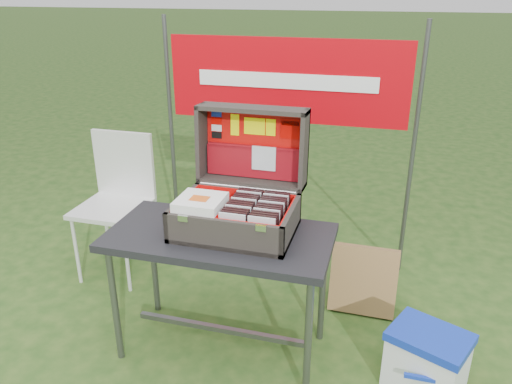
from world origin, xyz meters
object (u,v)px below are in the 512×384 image
(cardboard_box, at_px, (363,280))
(chair, at_px, (112,210))
(cooler, at_px, (427,360))
(suitcase, at_px, (239,175))
(table, at_px, (221,293))

(cardboard_box, bearing_deg, chair, -178.81)
(cardboard_box, bearing_deg, cooler, -57.52)
(chair, bearing_deg, suitcase, -23.11)
(suitcase, relative_size, cooler, 1.62)
(cooler, distance_m, chair, 2.14)
(suitcase, distance_m, cooler, 1.31)
(table, distance_m, chair, 1.12)
(chair, xyz_separation_m, cardboard_box, (1.68, 0.02, -0.27))
(table, xyz_separation_m, suitcase, (0.07, 0.10, 0.65))
(table, height_order, cardboard_box, table)
(suitcase, height_order, chair, suitcase)
(suitcase, relative_size, cardboard_box, 1.41)
(cardboard_box, bearing_deg, table, -140.98)
(suitcase, bearing_deg, cooler, -6.18)
(suitcase, bearing_deg, chair, 156.74)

